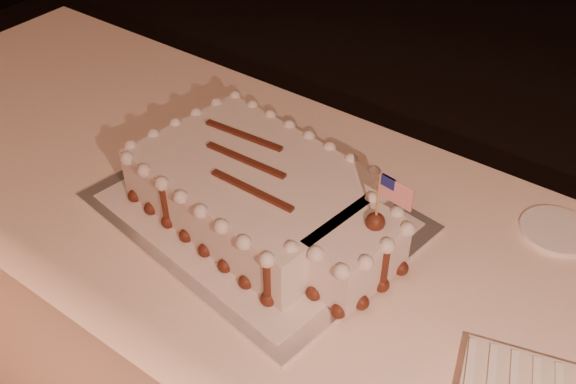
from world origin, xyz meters
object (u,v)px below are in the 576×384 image
Objects in this scene: sheet_cake at (265,196)px; side_plate at (556,231)px; banquet_table at (298,350)px; cake_board at (255,211)px.

sheet_cake reaches higher than side_plate.
side_plate is (0.40, 0.28, 0.38)m from banquet_table.
banquet_table is 17.72× the size of side_plate.
sheet_cake is 0.55m from side_plate.
banquet_table is at bearing 16.13° from cake_board.
sheet_cake is 4.24× the size of side_plate.
cake_board is 0.07m from sheet_cake.
sheet_cake is at bearing -165.10° from banquet_table.
cake_board is 1.02× the size of sheet_cake.
side_plate reaches higher than banquet_table.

